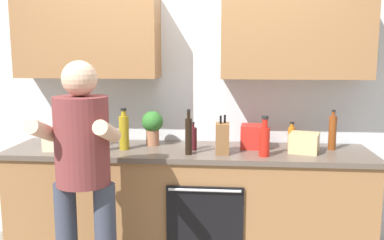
# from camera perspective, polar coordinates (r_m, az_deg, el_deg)

# --- Properties ---
(back_wall_unit) EXTENTS (4.00, 0.38, 2.50)m
(back_wall_unit) POSITION_cam_1_polar(r_m,az_deg,el_deg) (3.53, -0.21, 6.49)
(back_wall_unit) COLOR silver
(back_wall_unit) RESTS_ON ground
(counter) EXTENTS (2.84, 0.67, 0.90)m
(counter) POSITION_cam_1_polar(r_m,az_deg,el_deg) (3.47, -0.60, -11.21)
(counter) COLOR olive
(counter) RESTS_ON ground
(person_standing) EXTENTS (0.49, 0.45, 1.61)m
(person_standing) POSITION_cam_1_polar(r_m,az_deg,el_deg) (2.77, -14.47, -5.98)
(person_standing) COLOR #383D4C
(person_standing) RESTS_ON ground
(bottle_juice) EXTENTS (0.06, 0.06, 0.19)m
(bottle_juice) POSITION_cam_1_polar(r_m,az_deg,el_deg) (3.55, 13.23, -2.05)
(bottle_juice) COLOR orange
(bottle_juice) RESTS_ON counter
(bottle_syrup) EXTENTS (0.07, 0.07, 0.26)m
(bottle_syrup) POSITION_cam_1_polar(r_m,az_deg,el_deg) (3.31, -12.40, -2.34)
(bottle_syrup) COLOR #8C4C14
(bottle_syrup) RESTS_ON counter
(bottle_water) EXTENTS (0.06, 0.06, 0.32)m
(bottle_water) POSITION_cam_1_polar(r_m,az_deg,el_deg) (3.49, -12.98, -1.45)
(bottle_water) COLOR silver
(bottle_water) RESTS_ON counter
(bottle_oil) EXTENTS (0.08, 0.08, 0.33)m
(bottle_oil) POSITION_cam_1_polar(r_m,az_deg,el_deg) (3.35, -9.13, -1.53)
(bottle_oil) COLOR olive
(bottle_oil) RESTS_ON counter
(bottle_hotsauce) EXTENTS (0.08, 0.08, 0.30)m
(bottle_hotsauce) POSITION_cam_1_polar(r_m,az_deg,el_deg) (3.14, 9.71, -2.63)
(bottle_hotsauce) COLOR red
(bottle_hotsauce) RESTS_ON counter
(bottle_wine) EXTENTS (0.06, 0.06, 0.22)m
(bottle_wine) POSITION_cam_1_polar(r_m,az_deg,el_deg) (3.30, 0.13, -2.48)
(bottle_wine) COLOR #471419
(bottle_wine) RESTS_ON counter
(bottle_soy) EXTENTS (0.05, 0.05, 0.34)m
(bottle_soy) POSITION_cam_1_polar(r_m,az_deg,el_deg) (3.14, -0.46, -2.06)
(bottle_soy) COLOR black
(bottle_soy) RESTS_ON counter
(bottle_vinegar) EXTENTS (0.06, 0.06, 0.31)m
(bottle_vinegar) POSITION_cam_1_polar(r_m,az_deg,el_deg) (3.48, 18.36, -1.57)
(bottle_vinegar) COLOR brown
(bottle_vinegar) RESTS_ON counter
(cup_ceramic) EXTENTS (0.08, 0.08, 0.09)m
(cup_ceramic) POSITION_cam_1_polar(r_m,az_deg,el_deg) (3.75, -16.89, -2.23)
(cup_ceramic) COLOR #BF4C47
(cup_ceramic) RESTS_ON counter
(knife_block) EXTENTS (0.10, 0.14, 0.29)m
(knife_block) POSITION_cam_1_polar(r_m,az_deg,el_deg) (3.19, 4.13, -2.45)
(knife_block) COLOR brown
(knife_block) RESTS_ON counter
(potted_herb) EXTENTS (0.17, 0.17, 0.28)m
(potted_herb) POSITION_cam_1_polar(r_m,az_deg,el_deg) (3.47, -5.34, -0.67)
(potted_herb) COLOR #9E6647
(potted_herb) RESTS_ON counter
(grocery_bag_crisps) EXTENTS (0.22, 0.21, 0.18)m
(grocery_bag_crisps) POSITION_cam_1_polar(r_m,az_deg,el_deg) (3.41, 8.34, -2.20)
(grocery_bag_crisps) COLOR red
(grocery_bag_crisps) RESTS_ON counter
(grocery_bag_bread) EXTENTS (0.26, 0.27, 0.15)m
(grocery_bag_bread) POSITION_cam_1_polar(r_m,az_deg,el_deg) (3.34, 14.85, -2.97)
(grocery_bag_bread) COLOR tan
(grocery_bag_bread) RESTS_ON counter
(grocery_bag_rice) EXTENTS (0.27, 0.25, 0.16)m
(grocery_bag_rice) POSITION_cam_1_polar(r_m,az_deg,el_deg) (3.49, -17.38, -2.48)
(grocery_bag_rice) COLOR beige
(grocery_bag_rice) RESTS_ON counter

